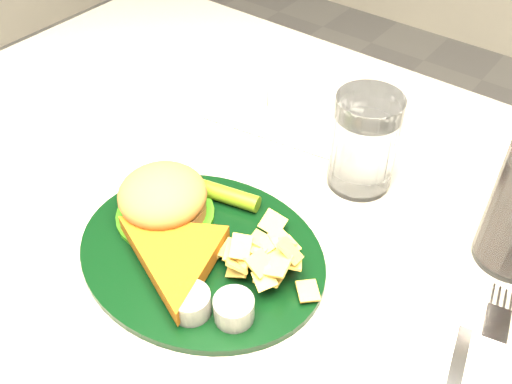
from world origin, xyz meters
TOP-DOWN VIEW (x-y plane):
  - dinner_plate at (-0.05, -0.08)m, footprint 0.28×0.24m
  - water_glass at (0.02, 0.13)m, footprint 0.09×0.09m
  - fork_napkin at (0.22, -0.05)m, footprint 0.17×0.20m
  - ramekin at (-0.18, 0.18)m, footprint 0.05×0.05m
  - wrapped_straw at (-0.11, 0.13)m, footprint 0.24×0.11m

SIDE VIEW (x-z plane):
  - wrapped_straw at x=-0.11m, z-range 0.75..0.76m
  - fork_napkin at x=0.22m, z-range 0.75..0.76m
  - ramekin at x=-0.18m, z-range 0.75..0.78m
  - dinner_plate at x=-0.05m, z-range 0.75..0.81m
  - water_glass at x=0.02m, z-range 0.75..0.87m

